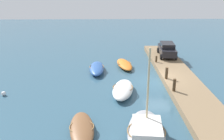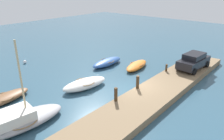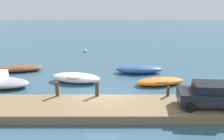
{
  "view_description": "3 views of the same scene",
  "coord_description": "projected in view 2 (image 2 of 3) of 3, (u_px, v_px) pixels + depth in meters",
  "views": [
    {
      "loc": [
        -22.13,
        4.94,
        9.22
      ],
      "look_at": [
        1.38,
        4.42,
        0.81
      ],
      "focal_mm": 40.2,
      "sensor_mm": 36.0,
      "label": 1
    },
    {
      "loc": [
        -14.13,
        -9.63,
        8.56
      ],
      "look_at": [
        1.15,
        3.51,
        0.66
      ],
      "focal_mm": 34.88,
      "sensor_mm": 36.0,
      "label": 2
    },
    {
      "loc": [
        0.64,
        -18.03,
        8.35
      ],
      "look_at": [
        0.66,
        3.2,
        1.22
      ],
      "focal_mm": 42.94,
      "sensor_mm": 36.0,
      "label": 3
    }
  ],
  "objects": [
    {
      "name": "rowboat_brown",
      "position": [
        4.0,
        98.0,
        16.99
      ],
      "size": [
        4.42,
        2.06,
        0.57
      ],
      "rotation": [
        0.0,
        0.0,
        0.13
      ],
      "color": "brown",
      "rests_on": "ground_plane"
    },
    {
      "name": "parked_car",
      "position": [
        194.0,
        61.0,
        21.96
      ],
      "size": [
        4.31,
        2.2,
        1.63
      ],
      "rotation": [
        0.0,
        0.0,
        -0.08
      ],
      "color": "black",
      "rests_on": "dock_platform"
    },
    {
      "name": "rowboat_blue",
      "position": [
        107.0,
        62.0,
        24.74
      ],
      "size": [
        4.41,
        1.6,
        0.71
      ],
      "rotation": [
        0.0,
        0.0,
        0.02
      ],
      "color": "#2D569E",
      "rests_on": "ground_plane"
    },
    {
      "name": "dock_platform",
      "position": [
        154.0,
        94.0,
        17.62
      ],
      "size": [
        24.13,
        3.29,
        0.57
      ],
      "primitive_type": "cube",
      "color": "#846B4C",
      "rests_on": "ground_plane"
    },
    {
      "name": "mooring_post_mid_east",
      "position": [
        166.0,
        68.0,
        21.48
      ],
      "size": [
        0.21,
        0.21,
        0.72
      ],
      "primitive_type": "cylinder",
      "color": "#47331E",
      "rests_on": "dock_platform"
    },
    {
      "name": "rowboat_orange",
      "position": [
        137.0,
        65.0,
        23.92
      ],
      "size": [
        4.27,
        2.13,
        0.59
      ],
      "rotation": [
        0.0,
        0.0,
        0.18
      ],
      "color": "orange",
      "rests_on": "ground_plane"
    },
    {
      "name": "ground_plane",
      "position": [
        134.0,
        90.0,
        18.95
      ],
      "size": [
        84.0,
        84.0,
        0.0
      ],
      "primitive_type": "plane",
      "color": "#33566B"
    },
    {
      "name": "marker_buoy",
      "position": [
        25.0,
        62.0,
        25.36
      ],
      "size": [
        0.38,
        0.38,
        0.38
      ],
      "primitive_type": "sphere",
      "color": "silver",
      "rests_on": "ground_plane"
    },
    {
      "name": "mooring_post_mid_west",
      "position": [
        138.0,
        82.0,
        17.87
      ],
      "size": [
        0.26,
        0.26,
        1.09
      ],
      "primitive_type": "cylinder",
      "color": "#47331E",
      "rests_on": "dock_platform"
    },
    {
      "name": "sailboat_grey",
      "position": [
        19.0,
        120.0,
        13.9
      ],
      "size": [
        6.06,
        2.93,
        5.66
      ],
      "rotation": [
        0.0,
        0.0,
        -0.11
      ],
      "color": "#939399",
      "rests_on": "ground_plane"
    },
    {
      "name": "mooring_post_west",
      "position": [
        116.0,
        94.0,
        15.9
      ],
      "size": [
        0.25,
        0.25,
        1.06
      ],
      "primitive_type": "cylinder",
      "color": "#47331E",
      "rests_on": "dock_platform"
    },
    {
      "name": "motorboat_white",
      "position": [
        85.0,
        84.0,
        19.23
      ],
      "size": [
        4.48,
        2.42,
        0.79
      ],
      "rotation": [
        0.0,
        0.0,
        -0.18
      ],
      "color": "white",
      "rests_on": "ground_plane"
    }
  ]
}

